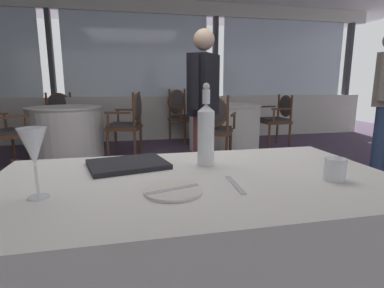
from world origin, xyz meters
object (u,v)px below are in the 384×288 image
object	(u,v)px
side_plate	(173,191)
dining_chair_1_0	(278,116)
menu_book	(128,164)
dining_chair_2_0	(130,119)
dining_chair_1_1	(181,111)
water_bottle	(206,133)
dining_chair_1_2	(214,124)
diner_person_0	(203,102)
wine_glass	(33,148)
water_tumbler	(335,169)
dining_chair_2_1	(60,114)

from	to	relation	value
side_plate	dining_chair_1_0	xyz separation A→B (m)	(2.50, 3.98, -0.23)
menu_book	dining_chair_2_0	distance (m)	3.33
menu_book	dining_chair_1_1	world-z (taller)	dining_chair_1_1
menu_book	dining_chair_1_1	distance (m)	4.56
water_bottle	side_plate	bearing A→B (deg)	-122.05
dining_chair_1_1	water_bottle	bearing A→B (deg)	-42.70
dining_chair_1_2	dining_chair_1_1	bearing A→B (deg)	30.12
dining_chair_1_1	dining_chair_1_2	xyz separation A→B (m)	(0.12, -1.79, -0.02)
dining_chair_1_1	diner_person_0	distance (m)	2.79
dining_chair_1_1	dining_chair_1_2	distance (m)	1.80
water_bottle	diner_person_0	xyz separation A→B (m)	(0.43, 1.72, 0.02)
dining_chair_1_0	dining_chair_2_0	world-z (taller)	dining_chair_2_0
wine_glass	water_tumbler	bearing A→B (deg)	-2.40
wine_glass	dining_chair_2_1	world-z (taller)	wine_glass
menu_book	dining_chair_1_2	distance (m)	2.89
dining_chair_1_0	dining_chair_2_1	xyz separation A→B (m)	(-3.79, 0.89, 0.02)
wine_glass	dining_chair_1_0	bearing A→B (deg)	53.52
water_bottle	dining_chair_2_1	size ratio (longest dim) A/B	0.37
water_tumbler	dining_chair_1_0	size ratio (longest dim) A/B	0.09
dining_chair_2_1	menu_book	bearing A→B (deg)	-0.81
diner_person_0	water_bottle	bearing A→B (deg)	-66.77
dining_chair_1_0	dining_chair_1_1	bearing A→B (deg)	-30.22
menu_book	dining_chair_2_0	xyz separation A→B (m)	(0.06, 3.33, -0.19)
wine_glass	dining_chair_1_2	distance (m)	3.30
water_bottle	dining_chair_1_1	xyz separation A→B (m)	(0.71, 4.48, -0.32)
side_plate	water_bottle	xyz separation A→B (m)	(0.19, 0.30, 0.14)
dining_chair_1_2	dining_chair_1_0	bearing A→B (deg)	-29.90
side_plate	dining_chair_1_2	xyz separation A→B (m)	(1.02, 2.99, -0.20)
menu_book	dining_chair_1_0	world-z (taller)	dining_chair_1_0
dining_chair_1_0	dining_chair_1_1	xyz separation A→B (m)	(-1.60, 0.80, 0.04)
water_tumbler	menu_book	xyz separation A→B (m)	(-0.73, 0.34, -0.03)
dining_chair_2_0	diner_person_0	world-z (taller)	diner_person_0
wine_glass	diner_person_0	xyz separation A→B (m)	(1.03, 1.98, 0.00)
dining_chair_2_1	wine_glass	bearing A→B (deg)	-4.76
dining_chair_1_0	dining_chair_2_1	distance (m)	3.89
water_tumbler	dining_chair_1_2	xyz separation A→B (m)	(0.43, 2.99, -0.24)
dining_chair_2_0	dining_chair_2_1	bearing A→B (deg)	-29.92
diner_person_0	menu_book	bearing A→B (deg)	-77.04
side_plate	dining_chair_2_1	world-z (taller)	dining_chair_2_1
dining_chair_1_0	dining_chair_1_2	size ratio (longest dim) A/B	0.95
wine_glass	dining_chair_1_1	size ratio (longest dim) A/B	0.22
water_bottle	dining_chair_2_0	world-z (taller)	water_bottle
menu_book	diner_person_0	distance (m)	1.85
dining_chair_1_0	dining_chair_1_2	xyz separation A→B (m)	(-1.48, -0.99, 0.02)
side_plate	diner_person_0	distance (m)	2.12
wine_glass	water_tumbler	size ratio (longest dim) A/B	2.68
water_tumbler	dining_chair_1_1	xyz separation A→B (m)	(0.31, 4.78, -0.22)
side_plate	menu_book	size ratio (longest dim) A/B	0.61
wine_glass	dining_chair_2_1	bearing A→B (deg)	100.27
dining_chair_1_1	dining_chair_1_0	bearing A→B (deg)	29.78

